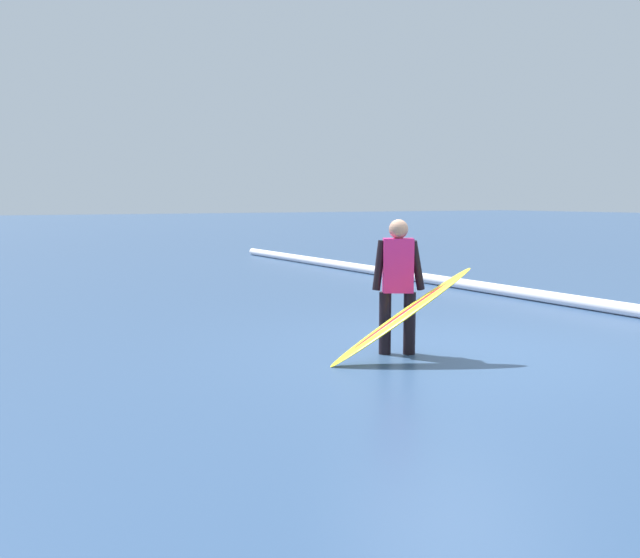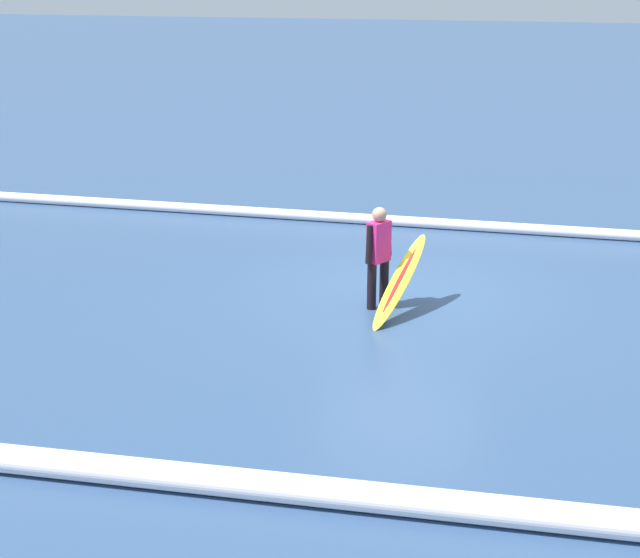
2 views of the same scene
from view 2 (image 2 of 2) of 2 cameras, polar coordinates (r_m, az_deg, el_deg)
name	(u,v)px [view 2 (image 2 of 2)]	position (r m, az deg, el deg)	size (l,w,h in m)	color
ground_plane	(402,294)	(14.38, 5.16, -0.94)	(156.84, 156.84, 0.00)	navy
surfer	(379,252)	(13.55, 3.69, 1.71)	(0.34, 0.56, 1.55)	black
surfboard	(400,281)	(13.40, 5.02, -0.12)	(0.71, 1.64, 1.06)	yellow
wave_crest_foreground	(347,218)	(18.33, 1.71, 3.85)	(0.21, 0.21, 24.29)	white
wave_crest_midground	(441,504)	(8.78, 7.56, -13.82)	(0.29, 0.29, 19.39)	white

